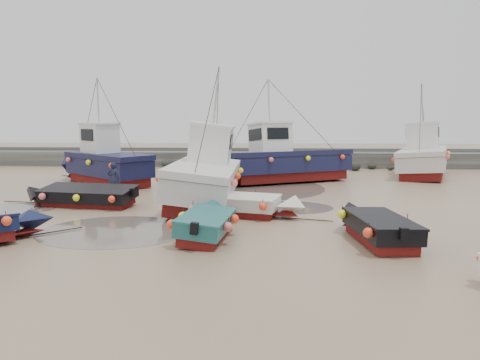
% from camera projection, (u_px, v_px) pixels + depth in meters
% --- Properties ---
extents(ground, '(120.00, 120.00, 0.00)m').
position_uv_depth(ground, '(180.00, 228.00, 16.55)').
color(ground, tan).
rests_on(ground, ground).
extents(seawall, '(60.00, 4.92, 1.50)m').
position_uv_depth(seawall, '(233.00, 159.00, 38.22)').
color(seawall, slate).
rests_on(seawall, ground).
extents(puddle_a, '(5.34, 5.34, 0.01)m').
position_uv_depth(puddle_a, '(115.00, 231.00, 16.18)').
color(puddle_a, '#5F554C').
rests_on(puddle_a, ground).
extents(puddle_b, '(3.86, 3.86, 0.01)m').
position_uv_depth(puddle_b, '(289.00, 207.00, 20.49)').
color(puddle_b, '#5F554C').
rests_on(puddle_b, ground).
extents(puddle_c, '(4.21, 4.21, 0.01)m').
position_uv_depth(puddle_c, '(7.00, 209.00, 20.15)').
color(puddle_c, '#5F554C').
rests_on(puddle_c, ground).
extents(puddle_d, '(6.67, 6.67, 0.01)m').
position_uv_depth(puddle_d, '(265.00, 188.00, 26.43)').
color(puddle_d, '#5F554C').
rests_on(puddle_d, ground).
extents(dinghy_2, '(2.06, 5.28, 1.43)m').
position_uv_depth(dinghy_2, '(208.00, 220.00, 15.33)').
color(dinghy_2, maroon).
rests_on(dinghy_2, ground).
extents(dinghy_4, '(6.56, 2.53, 1.43)m').
position_uv_depth(dinghy_4, '(81.00, 194.00, 20.84)').
color(dinghy_4, maroon).
rests_on(dinghy_4, ground).
extents(dinghy_5, '(5.30, 2.54, 1.43)m').
position_uv_depth(dinghy_5, '(248.00, 203.00, 18.50)').
color(dinghy_5, maroon).
rests_on(dinghy_5, ground).
extents(dinghy_6, '(2.15, 5.64, 1.43)m').
position_uv_depth(dinghy_6, '(376.00, 223.00, 14.86)').
color(dinghy_6, maroon).
rests_on(dinghy_6, ground).
extents(cabin_boat_0, '(7.98, 7.08, 6.22)m').
position_uv_depth(cabin_boat_0, '(103.00, 161.00, 27.91)').
color(cabin_boat_0, maroon).
rests_on(cabin_boat_0, ground).
extents(cabin_boat_1, '(3.18, 10.88, 6.22)m').
position_uv_depth(cabin_boat_1, '(204.00, 174.00, 21.55)').
color(cabin_boat_1, maroon).
rests_on(cabin_boat_1, ground).
extents(cabin_boat_2, '(10.48, 6.79, 6.22)m').
position_uv_depth(cabin_boat_2, '(278.00, 161.00, 28.41)').
color(cabin_boat_2, maroon).
rests_on(cabin_boat_2, ground).
extents(cabin_boat_3, '(5.55, 9.91, 6.22)m').
position_uv_depth(cabin_boat_3, '(425.00, 156.00, 31.85)').
color(cabin_boat_3, maroon).
rests_on(cabin_boat_3, ground).
extents(person, '(0.64, 0.43, 1.71)m').
position_uv_depth(person, '(114.00, 196.00, 23.60)').
color(person, '#191D37').
rests_on(person, ground).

